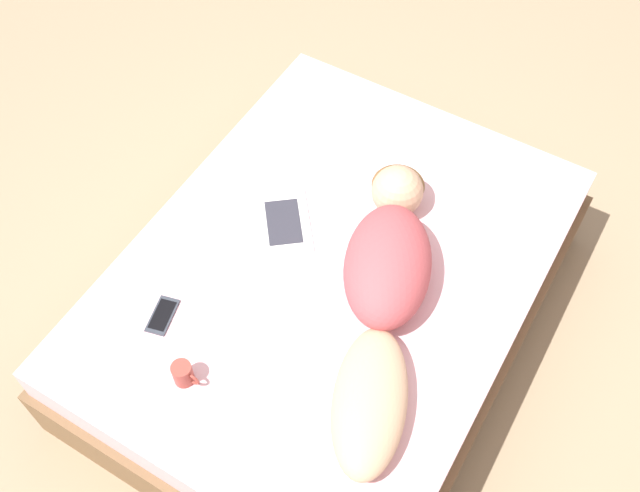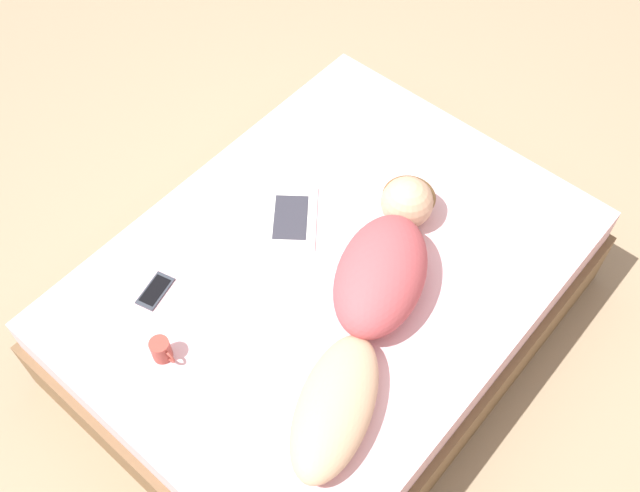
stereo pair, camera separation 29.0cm
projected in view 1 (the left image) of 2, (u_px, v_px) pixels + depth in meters
ground_plane at (330, 326)px, 3.33m from camera, size 12.00×12.00×0.00m
bed at (330, 298)px, 3.13m from camera, size 1.54×2.02×0.50m
person at (385, 284)px, 2.74m from camera, size 0.69×1.29×0.23m
open_magazine at (259, 225)px, 3.02m from camera, size 0.53×0.51×0.01m
coffee_mug at (183, 374)px, 2.60m from camera, size 0.11×0.07×0.10m
cell_phone at (162, 315)px, 2.78m from camera, size 0.11×0.17×0.01m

